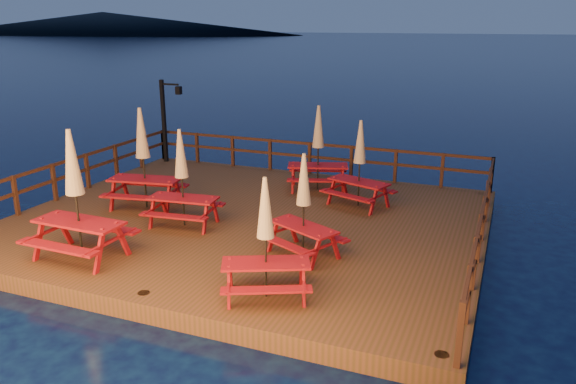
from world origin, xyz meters
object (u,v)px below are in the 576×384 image
lamp_post (167,114)px  picnic_table_2 (360,162)px  picnic_table_0 (318,147)px  picnic_table_1 (304,204)px

lamp_post → picnic_table_2: 8.22m
picnic_table_0 → picnic_table_2: (1.59, -1.11, -0.09)m
picnic_table_0 → picnic_table_1: bearing=-93.1°
lamp_post → picnic_table_1: 9.90m
picnic_table_0 → picnic_table_1: picnic_table_0 is taller
picnic_table_0 → picnic_table_2: size_ratio=1.07×
picnic_table_1 → picnic_table_2: bearing=112.4°
picnic_table_1 → picnic_table_2: picnic_table_2 is taller
picnic_table_2 → lamp_post: bearing=-177.7°
picnic_table_0 → picnic_table_1: 5.16m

